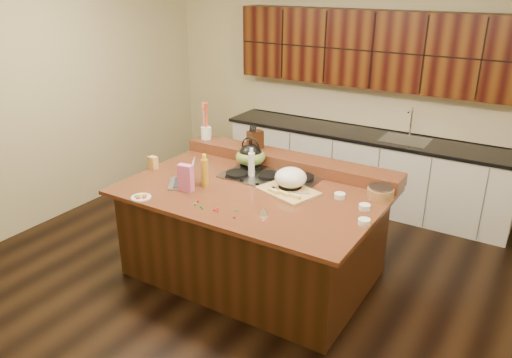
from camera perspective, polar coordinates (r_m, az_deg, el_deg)
The scene contains 30 objects.
room at distance 4.53m, azimuth -0.33°, elevation 3.90°, with size 5.52×5.02×2.72m.
island at distance 4.88m, azimuth -0.31°, elevation -6.02°, with size 2.40×1.60×0.92m.
back_ledge at distance 5.22m, azimuth 3.75°, elevation 2.11°, with size 2.40×0.30×0.12m, color black.
cooktop at distance 4.91m, azimuth 1.53°, elevation 0.25°, with size 0.92×0.52×0.05m.
back_counter at distance 6.45m, azimuth 12.60°, elevation 5.59°, with size 3.70×0.66×2.40m.
kettle at distance 5.11m, azimuth -0.62°, elevation 2.83°, with size 0.24×0.24×0.22m, color black.
green_bowl at distance 5.12m, azimuth -0.62°, elevation 2.56°, with size 0.31×0.31×0.17m, color olive.
laptop at distance 4.81m, azimuth -8.06°, elevation 0.09°, with size 0.38×0.40×0.22m.
oil_bottle at distance 4.71m, azimuth -5.87°, elevation 0.70°, with size 0.07×0.07×0.27m, color gold.
vinegar_bottle at distance 4.91m, azimuth -0.52°, elevation 1.61°, with size 0.06×0.06×0.25m, color silver.
wooden_tray at distance 4.63m, azimuth 3.92°, elevation -0.19°, with size 0.60×0.51×0.21m.
ramekin_a at distance 4.11m, azimuth 12.26°, elevation -4.79°, with size 0.10×0.10×0.04m, color white.
ramekin_b at distance 4.54m, azimuth 9.55°, elevation -1.90°, with size 0.10×0.10×0.04m, color white.
ramekin_c at distance 4.36m, azimuth 12.31°, elevation -3.14°, with size 0.10×0.10×0.04m, color white.
strainer_bowl at distance 4.61m, azimuth 14.03°, elevation -1.56°, with size 0.24×0.24×0.09m, color #996B3F.
kitchen_timer at distance 4.17m, azimuth 0.85°, elevation -3.63°, with size 0.08×0.08×0.07m, color silver.
pink_bag at distance 4.63m, azimuth -8.02°, elevation 0.12°, with size 0.14×0.07×0.26m, color #D16298.
candy_plate at distance 4.60m, azimuth -13.00°, elevation -2.06°, with size 0.18×0.18×0.01m, color white.
package_box at distance 5.24m, azimuth -11.68°, elevation 1.82°, with size 0.09×0.07×0.13m, color gold.
utensil_crock at distance 5.73m, azimuth -5.72°, elevation 5.27°, with size 0.12×0.12×0.14m, color white.
knife_block at distance 5.36m, azimuth -0.10°, elevation 4.50°, with size 0.10×0.16×0.20m, color black.
gumdrop_0 at distance 4.28m, azimuth -4.39°, elevation -3.39°, with size 0.02×0.02×0.02m, color red.
gumdrop_1 at distance 4.30m, azimuth -6.15°, elevation -3.35°, with size 0.02×0.02×0.02m, color #198C26.
gumdrop_2 at distance 4.26m, azimuth -4.78°, elevation -3.54°, with size 0.02×0.02×0.02m, color red.
gumdrop_3 at distance 4.38m, azimuth -6.98°, elevation -2.87°, with size 0.02×0.02×0.02m, color #198C26.
gumdrop_4 at distance 4.24m, azimuth -4.41°, elevation -3.67°, with size 0.02×0.02×0.02m, color red.
gumdrop_5 at distance 4.33m, azimuth -6.33°, elevation -3.15°, with size 0.02×0.02×0.02m, color #198C26.
gumdrop_6 at distance 4.43m, azimuth -6.64°, elevation -2.53°, with size 0.02×0.02×0.02m, color red.
gumdrop_7 at distance 4.24m, azimuth -2.28°, elevation -3.57°, with size 0.02×0.02×0.02m, color #198C26.
gumdrop_8 at distance 4.12m, azimuth -2.50°, elevation -4.38°, with size 0.02×0.02×0.02m, color red.
Camera 1 is at (2.28, -3.64, 2.78)m, focal length 35.00 mm.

